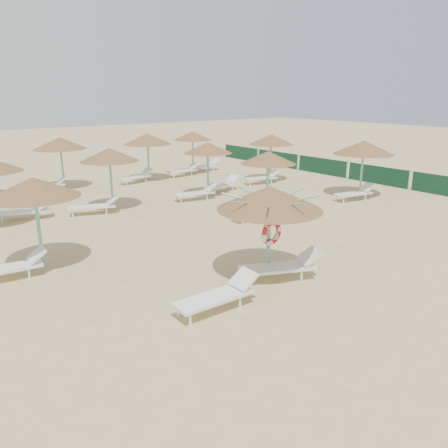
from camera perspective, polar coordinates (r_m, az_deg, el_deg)
ground at (r=12.13m, az=6.04°, el=-7.31°), size 120.00×120.00×0.00m
main_palapa at (r=11.72m, az=6.01°, el=3.33°), size 2.86×2.86×2.57m
lounger_main_a at (r=10.41m, az=-0.66°, el=-9.24°), size 2.13×0.68×0.77m
lounger_main_b at (r=12.11m, az=7.68°, el=-5.44°), size 2.30×1.50×0.81m
palapa_field at (r=22.09m, az=-12.27°, el=9.55°), size 19.33×18.98×2.73m
windbreak_fence at (r=28.51m, az=12.75°, el=7.38°), size 0.08×19.84×1.10m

